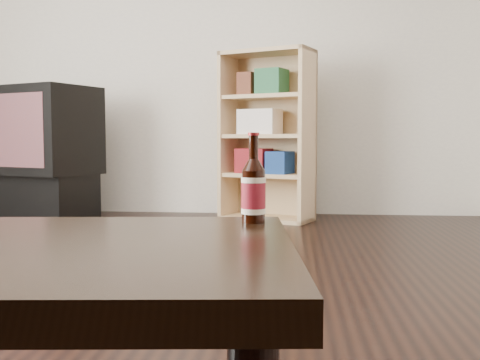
# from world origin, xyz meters

# --- Properties ---
(wall_back) EXTENTS (5.00, 0.02, 2.70)m
(wall_back) POSITION_xyz_m (0.00, 3.01, 1.35)
(wall_back) COLOR beige
(wall_back) RESTS_ON ground
(tv_stand) EXTENTS (0.98, 0.74, 0.35)m
(tv_stand) POSITION_xyz_m (-1.03, 2.53, 0.18)
(tv_stand) COLOR black
(tv_stand) RESTS_ON floor
(tv) EXTENTS (1.04, 0.86, 0.67)m
(tv) POSITION_xyz_m (-1.03, 2.53, 0.69)
(tv) COLOR black
(tv) RESTS_ON tv_stand
(bookshelf) EXTENTS (0.77, 0.56, 1.29)m
(bookshelf) POSITION_xyz_m (0.76, 2.64, 0.67)
(bookshelf) COLOR #9F8651
(bookshelf) RESTS_ON floor
(beer_bottle) EXTENTS (0.06, 0.06, 0.20)m
(beer_bottle) POSITION_xyz_m (0.87, -0.46, 0.51)
(beer_bottle) COLOR black
(beer_bottle) RESTS_ON coffee_table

